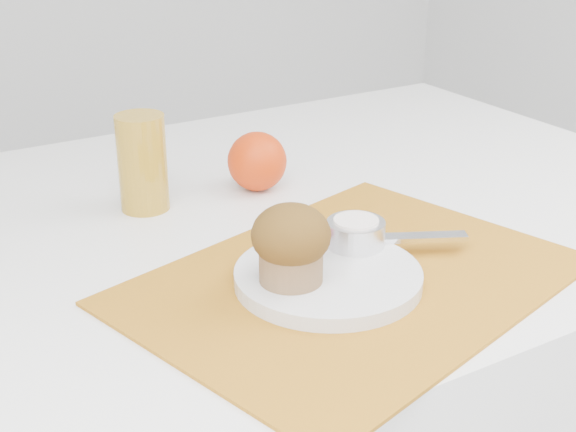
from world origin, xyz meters
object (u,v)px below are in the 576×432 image
orange (257,161)px  juice_glass (142,163)px  plate (328,277)px  muffin (291,243)px

orange → juice_glass: 0.16m
orange → juice_glass: (-0.15, 0.01, 0.02)m
plate → juice_glass: (-0.08, 0.29, 0.05)m
plate → orange: orange is taller
plate → juice_glass: size_ratio=1.58×
orange → muffin: muffin is taller
plate → muffin: size_ratio=2.40×
orange → muffin: size_ratio=0.98×
orange → muffin: 0.30m
plate → juice_glass: 0.31m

